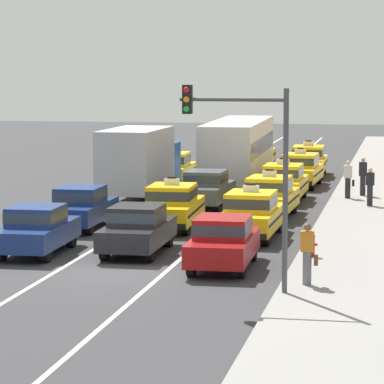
{
  "coord_description": "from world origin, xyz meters",
  "views": [
    {
      "loc": [
        8.55,
        -31.22,
        6.17
      ],
      "look_at": [
        0.6,
        9.52,
        1.3
      ],
      "focal_mm": 103.85,
      "sensor_mm": 36.0,
      "label": 1
    }
  ],
  "objects_px": {
    "sedan_right_nearest": "(223,241)",
    "taxi_center_second": "(172,206)",
    "sedan_center_nearest": "(137,228)",
    "bus_center_fourth": "(238,148)",
    "taxi_right_sixth": "(309,160)",
    "fire_hydrant": "(312,244)",
    "pedestrian_near_crosswalk": "(348,179)",
    "box_truck_left_third": "(140,161)",
    "sedan_center_third": "(206,187)",
    "pedestrian_mid_block": "(363,176)",
    "sedan_left_second": "(81,206)",
    "taxi_right_second": "(251,214)",
    "pedestrian_by_storefront": "(370,187)",
    "pedestrian_trailing": "(308,254)",
    "taxi_right_third": "(270,196)",
    "traffic_light_pole": "(249,153)",
    "taxi_left_fourth": "(172,168)",
    "taxi_right_fifth": "(300,169)",
    "sedan_left_nearest": "(37,228)",
    "taxi_right_fourth": "(283,182)",
    "taxi_center_fifth": "(256,153)"
  },
  "relations": [
    {
      "from": "sedan_left_nearest",
      "to": "box_truck_left_third",
      "type": "distance_m",
      "value": 14.17
    },
    {
      "from": "pedestrian_by_storefront",
      "to": "pedestrian_trailing",
      "type": "xyz_separation_m",
      "value": [
        -1.06,
        -17.29,
        0.04
      ]
    },
    {
      "from": "taxi_right_third",
      "to": "pedestrian_near_crosswalk",
      "type": "bearing_deg",
      "value": 64.53
    },
    {
      "from": "sedan_center_nearest",
      "to": "pedestrian_mid_block",
      "type": "bearing_deg",
      "value": 67.7
    },
    {
      "from": "sedan_right_nearest",
      "to": "pedestrian_mid_block",
      "type": "bearing_deg",
      "value": 79.29
    },
    {
      "from": "taxi_right_sixth",
      "to": "fire_hydrant",
      "type": "distance_m",
      "value": 26.03
    },
    {
      "from": "taxi_right_third",
      "to": "pedestrian_trailing",
      "type": "xyz_separation_m",
      "value": [
        2.75,
        -13.83,
        0.12
      ]
    },
    {
      "from": "taxi_center_second",
      "to": "pedestrian_mid_block",
      "type": "bearing_deg",
      "value": 58.13
    },
    {
      "from": "sedan_right_nearest",
      "to": "taxi_center_second",
      "type": "bearing_deg",
      "value": 112.79
    },
    {
      "from": "taxi_center_fifth",
      "to": "fire_hydrant",
      "type": "xyz_separation_m",
      "value": [
        5.85,
        -30.21,
        -0.33
      ]
    },
    {
      "from": "taxi_center_second",
      "to": "pedestrian_trailing",
      "type": "height_order",
      "value": "taxi_center_second"
    },
    {
      "from": "taxi_right_fourth",
      "to": "taxi_center_fifth",
      "type": "bearing_deg",
      "value": 102.07
    },
    {
      "from": "box_truck_left_third",
      "to": "taxi_right_sixth",
      "type": "relative_size",
      "value": 1.52
    },
    {
      "from": "pedestrian_near_crosswalk",
      "to": "fire_hydrant",
      "type": "relative_size",
      "value": 2.3
    },
    {
      "from": "pedestrian_by_storefront",
      "to": "fire_hydrant",
      "type": "xyz_separation_m",
      "value": [
        -1.33,
        -12.84,
        -0.41
      ]
    },
    {
      "from": "sedan_center_nearest",
      "to": "pedestrian_by_storefront",
      "type": "distance_m",
      "value": 14.36
    },
    {
      "from": "traffic_light_pole",
      "to": "taxi_left_fourth",
      "type": "bearing_deg",
      "value": 106.36
    },
    {
      "from": "sedan_right_nearest",
      "to": "sedan_center_third",
      "type": "bearing_deg",
      "value": 102.31
    },
    {
      "from": "pedestrian_mid_block",
      "to": "sedan_left_second",
      "type": "bearing_deg",
      "value": -131.61
    },
    {
      "from": "sedan_left_second",
      "to": "taxi_center_second",
      "type": "relative_size",
      "value": 0.93
    },
    {
      "from": "taxi_center_fifth",
      "to": "sedan_right_nearest",
      "type": "height_order",
      "value": "taxi_center_fifth"
    },
    {
      "from": "sedan_left_second",
      "to": "fire_hydrant",
      "type": "distance_m",
      "value": 10.39
    },
    {
      "from": "sedan_center_third",
      "to": "pedestrian_mid_block",
      "type": "relative_size",
      "value": 2.51
    },
    {
      "from": "box_truck_left_third",
      "to": "taxi_right_fifth",
      "type": "distance_m",
      "value": 9.55
    },
    {
      "from": "sedan_left_second",
      "to": "sedan_right_nearest",
      "type": "relative_size",
      "value": 0.99
    },
    {
      "from": "sedan_left_nearest",
      "to": "taxi_right_second",
      "type": "bearing_deg",
      "value": 35.4
    },
    {
      "from": "sedan_right_nearest",
      "to": "fire_hydrant",
      "type": "distance_m",
      "value": 3.07
    },
    {
      "from": "taxi_left_fourth",
      "to": "taxi_right_second",
      "type": "xyz_separation_m",
      "value": [
        6.28,
        -16.07,
        0.0
      ]
    },
    {
      "from": "sedan_left_second",
      "to": "taxi_center_fifth",
      "type": "xyz_separation_m",
      "value": [
        3.17,
        25.05,
        0.03
      ]
    },
    {
      "from": "sedan_right_nearest",
      "to": "taxi_right_sixth",
      "type": "distance_m",
      "value": 27.67
    },
    {
      "from": "taxi_center_second",
      "to": "sedan_right_nearest",
      "type": "xyz_separation_m",
      "value": [
        3.16,
        -7.51,
        -0.03
      ]
    },
    {
      "from": "taxi_right_third",
      "to": "pedestrian_mid_block",
      "type": "distance_m",
      "value": 7.75
    },
    {
      "from": "box_truck_left_third",
      "to": "sedan_center_nearest",
      "type": "relative_size",
      "value": 1.62
    },
    {
      "from": "bus_center_fourth",
      "to": "taxi_right_second",
      "type": "xyz_separation_m",
      "value": [
        3.1,
        -17.24,
        -0.94
      ]
    },
    {
      "from": "bus_center_fourth",
      "to": "fire_hydrant",
      "type": "relative_size",
      "value": 15.43
    },
    {
      "from": "sedan_right_nearest",
      "to": "pedestrian_near_crosswalk",
      "type": "xyz_separation_m",
      "value": [
        2.81,
        16.97,
        0.14
      ]
    },
    {
      "from": "pedestrian_by_storefront",
      "to": "bus_center_fourth",
      "type": "bearing_deg",
      "value": 129.14
    },
    {
      "from": "sedan_center_third",
      "to": "sedan_right_nearest",
      "type": "bearing_deg",
      "value": -77.69
    },
    {
      "from": "box_truck_left_third",
      "to": "fire_hydrant",
      "type": "xyz_separation_m",
      "value": [
        8.83,
        -13.72,
        -1.23
      ]
    },
    {
      "from": "box_truck_left_third",
      "to": "sedan_center_third",
      "type": "xyz_separation_m",
      "value": [
        3.3,
        -1.6,
        -0.93
      ]
    },
    {
      "from": "sedan_center_third",
      "to": "fire_hydrant",
      "type": "relative_size",
      "value": 5.96
    },
    {
      "from": "taxi_center_second",
      "to": "traffic_light_pole",
      "type": "xyz_separation_m",
      "value": [
        4.47,
        -11.34,
        2.94
      ]
    },
    {
      "from": "sedan_left_second",
      "to": "taxi_right_second",
      "type": "height_order",
      "value": "taxi_right_second"
    },
    {
      "from": "sedan_center_nearest",
      "to": "bus_center_fourth",
      "type": "bearing_deg",
      "value": 89.75
    },
    {
      "from": "sedan_center_nearest",
      "to": "taxi_right_fourth",
      "type": "xyz_separation_m",
      "value": [
        3.12,
        14.42,
        0.03
      ]
    },
    {
      "from": "taxi_right_third",
      "to": "pedestrian_trailing",
      "type": "height_order",
      "value": "taxi_right_third"
    },
    {
      "from": "sedan_center_third",
      "to": "taxi_right_second",
      "type": "relative_size",
      "value": 0.95
    },
    {
      "from": "taxi_right_second",
      "to": "box_truck_left_third",
      "type": "bearing_deg",
      "value": 123.43
    },
    {
      "from": "sedan_right_nearest",
      "to": "taxi_right_sixth",
      "type": "height_order",
      "value": "taxi_right_sixth"
    },
    {
      "from": "box_truck_left_third",
      "to": "taxi_center_second",
      "type": "distance_m",
      "value": 8.62
    }
  ]
}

